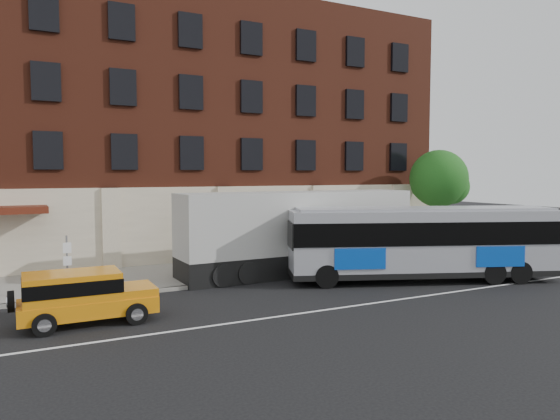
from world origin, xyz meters
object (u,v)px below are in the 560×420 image
yellow_suv (82,294)px  shipping_container (299,233)px  street_tree (439,181)px  sign_pole (67,263)px  city_bus (423,240)px

yellow_suv → shipping_container: size_ratio=0.37×
street_tree → shipping_container: 12.00m
street_tree → sign_pole: bearing=-171.4°
sign_pole → shipping_container: shipping_container is taller
city_bus → yellow_suv: city_bus is taller
sign_pole → city_bus: city_bus is taller
sign_pole → city_bus: bearing=-12.6°
street_tree → shipping_container: (-11.48, -2.52, -2.44)m
sign_pole → street_tree: 22.49m
street_tree → shipping_container: bearing=-167.6°
street_tree → city_bus: street_tree is taller
yellow_suv → shipping_container: shipping_container is taller
street_tree → city_bus: size_ratio=0.51×
street_tree → yellow_suv: 23.22m
yellow_suv → city_bus: bearing=0.9°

